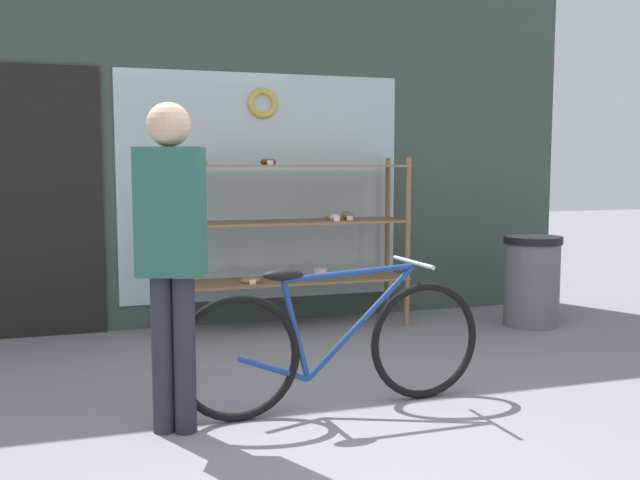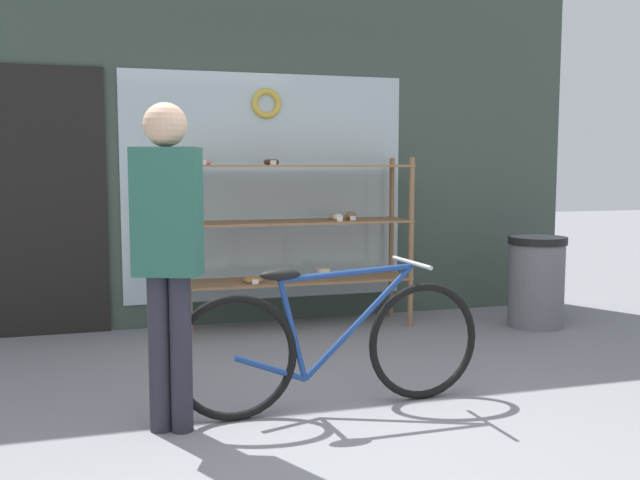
# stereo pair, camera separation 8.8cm
# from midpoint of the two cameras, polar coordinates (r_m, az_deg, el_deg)

# --- Properties ---
(ground_plane) EXTENTS (30.00, 30.00, 0.00)m
(ground_plane) POSITION_cam_midpoint_polar(r_m,az_deg,el_deg) (3.46, 2.86, -16.69)
(ground_plane) COLOR gray
(storefront_facade) EXTENTS (6.09, 0.13, 3.84)m
(storefront_facade) POSITION_cam_midpoint_polar(r_m,az_deg,el_deg) (6.08, -7.34, 10.96)
(storefront_facade) COLOR #3D4C42
(storefront_facade) RESTS_ON ground_plane
(display_case) EXTENTS (1.86, 0.47, 1.40)m
(display_case) POSITION_cam_midpoint_polar(r_m,az_deg,el_deg) (5.80, -2.51, 1.07)
(display_case) COLOR #8E6642
(display_case) RESTS_ON ground_plane
(bicycle) EXTENTS (1.76, 0.46, 0.80)m
(bicycle) POSITION_cam_midpoint_polar(r_m,az_deg,el_deg) (3.92, 0.54, -8.38)
(bicycle) COLOR black
(bicycle) RESTS_ON ground_plane
(pedestrian) EXTENTS (0.36, 0.28, 1.64)m
(pedestrian) POSITION_cam_midpoint_polar(r_m,az_deg,el_deg) (3.57, -12.51, -0.12)
(pedestrian) COLOR #282833
(pedestrian) RESTS_ON ground_plane
(trash_bin) EXTENTS (0.48, 0.48, 0.75)m
(trash_bin) POSITION_cam_midpoint_polar(r_m,az_deg,el_deg) (6.19, 16.21, -2.91)
(trash_bin) COLOR slate
(trash_bin) RESTS_ON ground_plane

